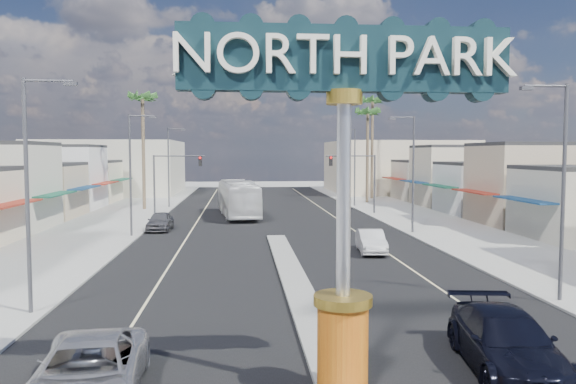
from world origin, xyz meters
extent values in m
plane|color=gray|center=(0.00, 30.00, 0.00)|extent=(160.00, 160.00, 0.00)
cube|color=black|center=(0.00, 30.00, 0.01)|extent=(20.00, 120.00, 0.01)
cube|color=gray|center=(0.00, 14.00, 0.08)|extent=(1.30, 30.00, 0.16)
cube|color=gray|center=(-14.00, 30.00, 0.06)|extent=(8.00, 120.00, 0.12)
cube|color=gray|center=(14.00, 30.00, 0.06)|extent=(8.00, 120.00, 0.12)
cube|color=beige|center=(-24.00, 43.00, 3.00)|extent=(12.00, 42.00, 6.00)
cube|color=#B7B29E|center=(24.00, 43.00, 3.00)|extent=(12.00, 42.00, 6.00)
cube|color=#B7B29E|center=(-22.00, 75.00, 4.00)|extent=(20.00, 20.00, 8.00)
cube|color=beige|center=(22.00, 75.00, 4.00)|extent=(20.00, 20.00, 8.00)
cylinder|color=#DB5410|center=(0.00, 2.00, 1.26)|extent=(1.30, 1.30, 2.20)
cylinder|color=gold|center=(0.00, 2.00, 2.49)|extent=(1.50, 1.50, 0.25)
cylinder|color=#B7B7BC|center=(0.00, 2.00, 5.01)|extent=(0.36, 0.36, 4.80)
cylinder|color=gold|center=(0.00, 2.00, 7.58)|extent=(0.90, 0.90, 0.35)
cube|color=black|center=(0.00, 2.00, 8.51)|extent=(8.20, 0.50, 1.60)
cylinder|color=#47474C|center=(-11.00, 44.00, 3.00)|extent=(0.18, 0.18, 6.00)
cylinder|color=#47474C|center=(-8.50, 44.00, 5.90)|extent=(5.00, 0.12, 0.12)
cube|color=black|center=(-6.50, 44.00, 5.40)|extent=(0.32, 0.32, 1.00)
sphere|color=red|center=(-6.50, 43.82, 5.72)|extent=(0.22, 0.22, 0.22)
cylinder|color=#47474C|center=(11.00, 44.00, 3.00)|extent=(0.18, 0.18, 6.00)
cylinder|color=#47474C|center=(8.50, 44.00, 5.90)|extent=(5.00, 0.12, 0.12)
cube|color=black|center=(6.50, 44.00, 5.40)|extent=(0.32, 0.32, 1.00)
sphere|color=red|center=(6.50, 43.82, 5.72)|extent=(0.22, 0.22, 0.22)
cylinder|color=#47474C|center=(-10.60, 10.00, 4.50)|extent=(0.16, 0.16, 9.00)
cylinder|color=#47474C|center=(-9.70, 10.00, 8.90)|extent=(1.80, 0.10, 0.10)
cube|color=#47474C|center=(-8.90, 10.00, 8.80)|extent=(0.50, 0.22, 0.15)
cylinder|color=#47474C|center=(-10.60, 30.00, 4.50)|extent=(0.16, 0.16, 9.00)
cylinder|color=#47474C|center=(-9.70, 30.00, 8.90)|extent=(1.80, 0.10, 0.10)
cube|color=#47474C|center=(-8.90, 30.00, 8.80)|extent=(0.50, 0.22, 0.15)
cylinder|color=#47474C|center=(-10.60, 52.00, 4.50)|extent=(0.16, 0.16, 9.00)
cylinder|color=#47474C|center=(-9.70, 52.00, 8.90)|extent=(1.80, 0.10, 0.10)
cube|color=#47474C|center=(-8.90, 52.00, 8.80)|extent=(0.50, 0.22, 0.15)
cylinder|color=#47474C|center=(10.60, 10.00, 4.50)|extent=(0.16, 0.16, 9.00)
cylinder|color=#47474C|center=(9.70, 10.00, 8.90)|extent=(1.80, 0.10, 0.10)
cube|color=#47474C|center=(8.90, 10.00, 8.80)|extent=(0.50, 0.22, 0.15)
cylinder|color=#47474C|center=(10.60, 30.00, 4.50)|extent=(0.16, 0.16, 9.00)
cylinder|color=#47474C|center=(9.70, 30.00, 8.90)|extent=(1.80, 0.10, 0.10)
cube|color=#47474C|center=(8.90, 30.00, 8.80)|extent=(0.50, 0.22, 0.15)
cylinder|color=#47474C|center=(10.60, 52.00, 4.50)|extent=(0.16, 0.16, 9.00)
cylinder|color=#47474C|center=(9.70, 52.00, 8.90)|extent=(1.80, 0.10, 0.10)
cube|color=#47474C|center=(8.90, 52.00, 8.80)|extent=(0.50, 0.22, 0.15)
cylinder|color=brown|center=(-13.00, 50.00, 6.00)|extent=(0.36, 0.36, 12.00)
cylinder|color=brown|center=(13.00, 56.00, 5.50)|extent=(0.36, 0.36, 11.00)
cylinder|color=brown|center=(15.00, 62.00, 6.50)|extent=(0.36, 0.36, 13.00)
imported|color=#B2B2B7|center=(-6.36, 2.06, 0.78)|extent=(3.02, 5.82, 1.57)
imported|color=black|center=(4.95, 3.20, 0.84)|extent=(3.05, 6.03, 1.68)
imported|color=#5B5B5F|center=(-9.00, 33.48, 0.74)|extent=(1.91, 4.43, 1.49)
imported|color=silver|center=(5.50, 22.18, 0.71)|extent=(1.87, 4.43, 1.42)
imported|color=silver|center=(-2.80, 43.07, 1.76)|extent=(4.31, 12.88, 3.52)
camera|label=1|loc=(-2.58, -11.84, 6.21)|focal=35.00mm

